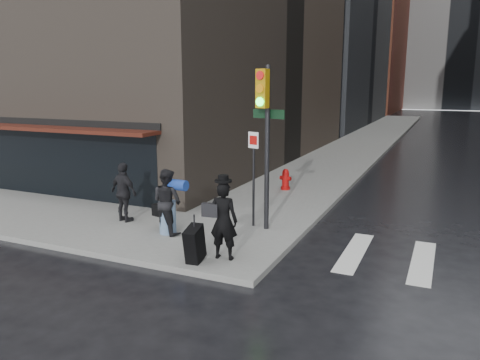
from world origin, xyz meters
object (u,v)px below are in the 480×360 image
at_px(man_jeans, 167,201).
at_px(man_greycoat, 124,192).
at_px(fire_hydrant, 285,180).
at_px(traffic_light, 264,126).
at_px(man_overcoat, 218,224).

xyz_separation_m(man_jeans, man_greycoat, (-1.77, 0.42, -0.01)).
bearing_deg(man_jeans, fire_hydrant, -86.90).
bearing_deg(man_greycoat, traffic_light, -153.45).
height_order(man_overcoat, fire_hydrant, man_overcoat).
relative_size(man_greycoat, traffic_light, 0.39).
relative_size(man_jeans, traffic_light, 0.40).
bearing_deg(man_greycoat, fire_hydrant, -103.20).
xyz_separation_m(man_jeans, traffic_light, (2.23, 1.38, 2.00)).
relative_size(man_greycoat, fire_hydrant, 2.18).
distance_m(man_jeans, man_greycoat, 1.82).
xyz_separation_m(traffic_light, fire_hydrant, (-1.05, 5.02, -2.53)).
bearing_deg(fire_hydrant, man_greycoat, -116.26).
height_order(man_jeans, fire_hydrant, man_jeans).
relative_size(man_jeans, fire_hydrant, 2.21).
xyz_separation_m(man_overcoat, man_jeans, (-2.11, 1.17, 0.05)).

